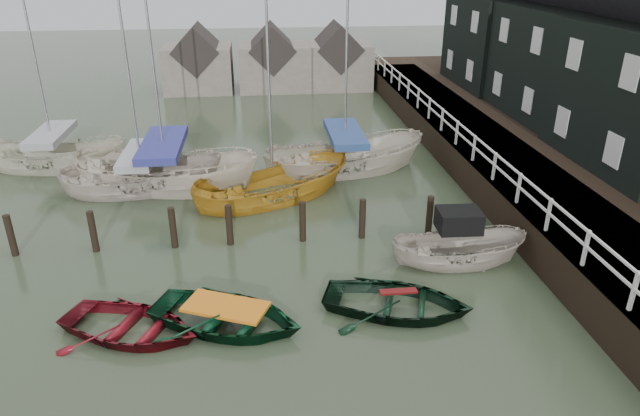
{
  "coord_description": "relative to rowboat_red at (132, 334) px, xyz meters",
  "views": [
    {
      "loc": [
        -0.08,
        -13.89,
        8.9
      ],
      "look_at": [
        1.72,
        2.48,
        1.4
      ],
      "focal_mm": 32.0,
      "sensor_mm": 36.0,
      "label": 1
    }
  ],
  "objects": [
    {
      "name": "quay_houses",
      "position": [
        18.53,
        10.27,
        5.68
      ],
      "size": [
        6.52,
        28.14,
        10.01
      ],
      "color": "black",
      "rests_on": "ground"
    },
    {
      "name": "ground",
      "position": [
        3.53,
        1.61,
        0.0
      ],
      "size": [
        120.0,
        120.0,
        0.0
      ],
      "primitive_type": "plane",
      "color": "#2D3A25",
      "rests_on": "ground"
    },
    {
      "name": "rowboat_red",
      "position": [
        0.0,
        0.0,
        0.0
      ],
      "size": [
        4.44,
        3.9,
        0.77
      ],
      "primitive_type": "imported",
      "rotation": [
        0.0,
        0.0,
        1.16
      ],
      "color": "#5F0D15",
      "rests_on": "ground"
    },
    {
      "name": "rowboat_green",
      "position": [
        2.39,
        0.09,
        0.0
      ],
      "size": [
        4.89,
        4.28,
        0.84
      ],
      "primitive_type": "imported",
      "rotation": [
        0.0,
        0.0,
        1.16
      ],
      "color": "#08321A",
      "rests_on": "ground"
    },
    {
      "name": "sailboat_b",
      "position": [
        -0.42,
        10.03,
        0.06
      ],
      "size": [
        8.34,
        4.94,
        12.25
      ],
      "rotation": [
        0.0,
        0.0,
        1.3
      ],
      "color": "beige",
      "rests_on": "ground"
    },
    {
      "name": "mooring_pilings",
      "position": [
        2.42,
        4.61,
        0.5
      ],
      "size": [
        13.72,
        0.22,
        1.8
      ],
      "color": "black",
      "rests_on": "ground"
    },
    {
      "name": "sailboat_c",
      "position": [
        3.87,
        8.37,
        0.01
      ],
      "size": [
        7.05,
        4.99,
        11.26
      ],
      "rotation": [
        0.0,
        0.0,
        2.0
      ],
      "color": "#B78222",
      "rests_on": "ground"
    },
    {
      "name": "far_sheds",
      "position": [
        4.37,
        27.61,
        1.86
      ],
      "size": [
        14.0,
        4.08,
        4.39
      ],
      "color": "#665B51",
      "rests_on": "ground"
    },
    {
      "name": "rowboat_dkgreen",
      "position": [
        6.93,
        0.26,
        0.0
      ],
      "size": [
        4.66,
        3.95,
        0.82
      ],
      "primitive_type": "imported",
      "rotation": [
        0.0,
        0.0,
        1.25
      ],
      "color": "black",
      "rests_on": "ground"
    },
    {
      "name": "sailboat_a",
      "position": [
        -1.31,
        9.77,
        0.06
      ],
      "size": [
        6.6,
        3.16,
        11.55
      ],
      "rotation": [
        0.0,
        0.0,
        1.69
      ],
      "color": "#C0B2A4",
      "rests_on": "ground"
    },
    {
      "name": "pier",
      "position": [
        13.01,
        11.61,
        0.71
      ],
      "size": [
        3.04,
        32.0,
        2.7
      ],
      "color": "black",
      "rests_on": "ground"
    },
    {
      "name": "land_strip",
      "position": [
        18.53,
        11.61,
        0.0
      ],
      "size": [
        14.0,
        38.0,
        1.5
      ],
      "primitive_type": "cube",
      "color": "black",
      "rests_on": "ground"
    },
    {
      "name": "sailboat_e",
      "position": [
        -5.64,
        12.84,
        0.06
      ],
      "size": [
        6.87,
        3.44,
        9.38
      ],
      "rotation": [
        0.0,
        0.0,
        1.42
      ],
      "color": "beige",
      "rests_on": "ground"
    },
    {
      "name": "motorboat",
      "position": [
        9.38,
        2.64,
        0.1
      ],
      "size": [
        4.24,
        1.75,
        2.49
      ],
      "rotation": [
        0.0,
        0.0,
        1.53
      ],
      "color": "#B9AC9E",
      "rests_on": "ground"
    },
    {
      "name": "sailboat_d",
      "position": [
        7.11,
        11.11,
        0.06
      ],
      "size": [
        7.53,
        3.76,
        12.49
      ],
      "rotation": [
        0.0,
        0.0,
        1.72
      ],
      "color": "beige",
      "rests_on": "ground"
    }
  ]
}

